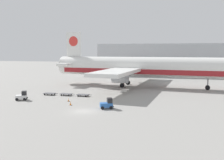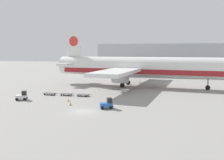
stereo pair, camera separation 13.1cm
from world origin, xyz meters
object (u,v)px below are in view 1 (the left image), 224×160
traffic_cone_far (69,100)px  baggage_tug_mid (22,96)px  baggage_dolly_third (83,95)px  baggage_dolly_second (66,94)px  airplane_main (136,67)px  traffic_cone_near (71,103)px  baggage_dolly_lead (50,93)px  baggage_tug_foreground (107,104)px

traffic_cone_far → baggage_tug_mid: bearing=-174.6°
baggage_tug_mid → baggage_dolly_third: baggage_tug_mid is taller
baggage_dolly_third → traffic_cone_far: bearing=-96.0°
baggage_dolly_second → airplane_main: bearing=56.2°
baggage_dolly_third → traffic_cone_near: traffic_cone_near is taller
baggage_dolly_lead → traffic_cone_near: 13.71m
baggage_tug_foreground → baggage_tug_mid: bearing=146.6°
airplane_main → baggage_tug_mid: 34.90m
baggage_tug_foreground → traffic_cone_near: baggage_tug_foreground is taller
baggage_tug_foreground → baggage_dolly_second: size_ratio=0.75×
airplane_main → baggage_tug_mid: bearing=-122.1°
traffic_cone_near → baggage_tug_mid: bearing=169.2°
baggage_dolly_third → traffic_cone_far: traffic_cone_far is taller
baggage_tug_mid → traffic_cone_near: bearing=-33.8°
baggage_dolly_lead → baggage_dolly_third: bearing=2.9°
baggage_tug_foreground → airplane_main: bearing=64.6°
airplane_main → baggage_dolly_lead: size_ratio=15.58×
baggage_tug_foreground → traffic_cone_near: size_ratio=3.70×
traffic_cone_near → baggage_dolly_second: bearing=118.3°
baggage_tug_mid → baggage_dolly_lead: bearing=46.2°
airplane_main → traffic_cone_far: airplane_main is taller
airplane_main → baggage_tug_foreground: bearing=-85.9°
baggage_tug_mid → baggage_dolly_lead: baggage_tug_mid is taller
baggage_tug_mid → baggage_dolly_second: (7.14, 7.50, -0.49)m
traffic_cone_far → baggage_dolly_second: bearing=117.8°
airplane_main → baggage_dolly_second: bearing=-119.7°
airplane_main → traffic_cone_near: 31.36m
airplane_main → baggage_dolly_third: (-9.83, -19.71, -5.45)m
baggage_tug_foreground → baggage_dolly_second: baggage_tug_foreground is taller
traffic_cone_near → traffic_cone_far: 3.89m
airplane_main → traffic_cone_near: airplane_main is taller
baggage_dolly_lead → baggage_dolly_second: bearing=3.9°
baggage_dolly_second → baggage_dolly_lead: bearing=-176.1°
baggage_tug_foreground → baggage_dolly_second: 17.19m
baggage_tug_mid → traffic_cone_far: baggage_tug_mid is taller
baggage_dolly_lead → traffic_cone_far: traffic_cone_far is taller
baggage_dolly_lead → traffic_cone_near: (9.67, -9.73, -0.02)m
airplane_main → traffic_cone_near: size_ratio=76.93×
baggage_tug_foreground → baggage_tug_mid: (-20.31, 3.52, 0.00)m
baggage_tug_mid → baggage_dolly_third: size_ratio=0.75×
baggage_tug_foreground → traffic_cone_far: baggage_tug_foreground is taller
airplane_main → baggage_dolly_third: size_ratio=15.58×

